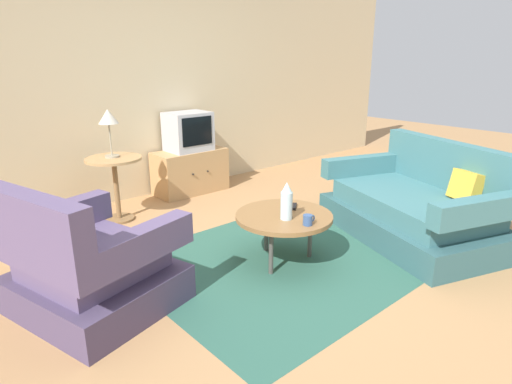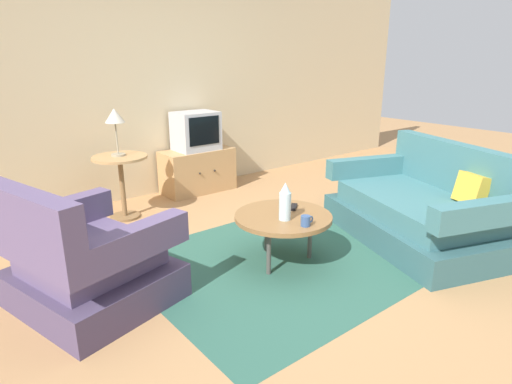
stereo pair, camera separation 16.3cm
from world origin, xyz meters
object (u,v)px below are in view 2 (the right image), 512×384
at_px(couch, 422,210).
at_px(coffee_table, 283,218).
at_px(vase, 285,202).
at_px(tv_remote_dark, 293,207).
at_px(armchair, 85,264).
at_px(side_table, 121,173).
at_px(television, 196,131).
at_px(tv_stand, 198,171).
at_px(table_lamp, 115,119).
at_px(mug, 306,221).

height_order(couch, coffee_table, couch).
bearing_deg(coffee_table, couch, -19.07).
xyz_separation_m(couch, vase, (-1.34, 0.36, 0.27)).
bearing_deg(tv_remote_dark, armchair, -49.94).
xyz_separation_m(side_table, television, (1.09, 0.33, 0.28)).
bearing_deg(tv_stand, table_lamp, -164.59).
distance_m(armchair, mug, 1.57).
relative_size(television, tv_remote_dark, 3.57).
relative_size(coffee_table, vase, 2.62).
distance_m(television, vase, 2.26).
bearing_deg(vase, television, 76.04).
bearing_deg(television, vase, -103.96).
bearing_deg(vase, armchair, 162.62).
relative_size(armchair, tv_remote_dark, 8.26).
height_order(television, tv_remote_dark, television).
distance_m(armchair, table_lamp, 1.83).
xyz_separation_m(couch, side_table, (-1.89, 2.22, 0.19)).
height_order(tv_stand, vase, vase).
xyz_separation_m(armchair, tv_remote_dark, (1.62, -0.29, 0.12)).
height_order(couch, tv_stand, couch).
bearing_deg(mug, table_lamp, 105.62).
bearing_deg(couch, vase, 94.28).
xyz_separation_m(vase, mug, (0.03, -0.19, -0.10)).
bearing_deg(mug, tv_stand, 77.90).
relative_size(armchair, vase, 3.93).
relative_size(table_lamp, mug, 4.11).
relative_size(television, vase, 1.70).
bearing_deg(couch, table_lamp, 59.48).
relative_size(table_lamp, tv_remote_dark, 3.34).
relative_size(side_table, table_lamp, 1.39).
height_order(armchair, couch, armchair).
height_order(mug, tv_remote_dark, mug).
xyz_separation_m(side_table, vase, (0.54, -1.86, 0.07)).
bearing_deg(armchair, mug, 51.00).
xyz_separation_m(table_lamp, vase, (0.55, -1.88, -0.48)).
distance_m(armchair, vase, 1.48).
bearing_deg(tv_remote_dark, mug, 20.18).
height_order(tv_stand, mug, tv_stand).
height_order(armchair, coffee_table, armchair).
bearing_deg(tv_remote_dark, tv_stand, -138.54).
bearing_deg(side_table, vase, -73.69).
distance_m(armchair, couch, 2.85).
height_order(side_table, table_lamp, table_lamp).
bearing_deg(side_table, television, 16.75).
height_order(coffee_table, mug, mug).
bearing_deg(mug, couch, -7.27).
bearing_deg(mug, side_table, 105.72).
distance_m(television, tv_remote_dark, 2.09).
relative_size(side_table, television, 1.30).
height_order(vase, mug, vase).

